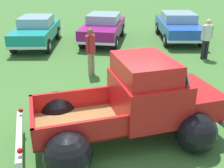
{
  "coord_description": "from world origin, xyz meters",
  "views": [
    {
      "loc": [
        -0.92,
        -5.41,
        3.78
      ],
      "look_at": [
        0.0,
        1.42,
        0.76
      ],
      "focal_mm": 43.84,
      "sensor_mm": 36.0,
      "label": 1
    }
  ],
  "objects_px": {
    "vintage_pickup_truck": "(136,107)",
    "lane_cone_0": "(161,81)",
    "show_car_2": "(178,25)",
    "spectator_1": "(207,37)",
    "spectator_0": "(91,49)",
    "show_car_1": "(103,27)",
    "show_car_0": "(37,30)"
  },
  "relations": [
    {
      "from": "spectator_0",
      "to": "lane_cone_0",
      "type": "height_order",
      "value": "spectator_0"
    },
    {
      "from": "show_car_0",
      "to": "show_car_1",
      "type": "distance_m",
      "value": 3.41
    },
    {
      "from": "show_car_1",
      "to": "spectator_1",
      "type": "xyz_separation_m",
      "value": [
        4.01,
        -3.56,
        0.2
      ]
    },
    {
      "from": "show_car_1",
      "to": "spectator_0",
      "type": "relative_size",
      "value": 2.66
    },
    {
      "from": "vintage_pickup_truck",
      "to": "spectator_1",
      "type": "relative_size",
      "value": 2.82
    },
    {
      "from": "show_car_1",
      "to": "lane_cone_0",
      "type": "height_order",
      "value": "show_car_1"
    },
    {
      "from": "vintage_pickup_truck",
      "to": "show_car_2",
      "type": "relative_size",
      "value": 1.06
    },
    {
      "from": "spectator_0",
      "to": "lane_cone_0",
      "type": "relative_size",
      "value": 2.77
    },
    {
      "from": "show_car_2",
      "to": "spectator_0",
      "type": "distance_m",
      "value": 6.79
    },
    {
      "from": "show_car_0",
      "to": "lane_cone_0",
      "type": "height_order",
      "value": "show_car_0"
    },
    {
      "from": "vintage_pickup_truck",
      "to": "show_car_0",
      "type": "xyz_separation_m",
      "value": [
        -3.22,
        8.47,
        0.02
      ]
    },
    {
      "from": "spectator_1",
      "to": "lane_cone_0",
      "type": "bearing_deg",
      "value": 129.01
    },
    {
      "from": "show_car_1",
      "to": "spectator_1",
      "type": "height_order",
      "value": "spectator_1"
    },
    {
      "from": "spectator_0",
      "to": "lane_cone_0",
      "type": "bearing_deg",
      "value": 0.57
    },
    {
      "from": "show_car_2",
      "to": "spectator_1",
      "type": "relative_size",
      "value": 2.67
    },
    {
      "from": "spectator_0",
      "to": "show_car_1",
      "type": "bearing_deg",
      "value": 116.16
    },
    {
      "from": "show_car_2",
      "to": "vintage_pickup_truck",
      "type": "bearing_deg",
      "value": -17.97
    },
    {
      "from": "show_car_1",
      "to": "spectator_0",
      "type": "xyz_separation_m",
      "value": [
        -0.96,
        -4.78,
        0.22
      ]
    },
    {
      "from": "show_car_1",
      "to": "spectator_1",
      "type": "bearing_deg",
      "value": 64.81
    },
    {
      "from": "spectator_0",
      "to": "spectator_1",
      "type": "xyz_separation_m",
      "value": [
        4.97,
        1.22,
        -0.02
      ]
    },
    {
      "from": "show_car_1",
      "to": "spectator_0",
      "type": "height_order",
      "value": "spectator_0"
    },
    {
      "from": "spectator_1",
      "to": "spectator_0",
      "type": "bearing_deg",
      "value": 97.6
    },
    {
      "from": "lane_cone_0",
      "to": "vintage_pickup_truck",
      "type": "bearing_deg",
      "value": -119.35
    },
    {
      "from": "show_car_2",
      "to": "spectator_0",
      "type": "xyz_separation_m",
      "value": [
        -4.99,
        -4.6,
        0.22
      ]
    },
    {
      "from": "spectator_1",
      "to": "vintage_pickup_truck",
      "type": "bearing_deg",
      "value": 135.34
    },
    {
      "from": "show_car_0",
      "to": "spectator_0",
      "type": "bearing_deg",
      "value": 35.54
    },
    {
      "from": "vintage_pickup_truck",
      "to": "spectator_0",
      "type": "distance_m",
      "value": 4.12
    },
    {
      "from": "vintage_pickup_truck",
      "to": "lane_cone_0",
      "type": "height_order",
      "value": "vintage_pickup_truck"
    },
    {
      "from": "show_car_1",
      "to": "vintage_pickup_truck",
      "type": "bearing_deg",
      "value": 15.35
    },
    {
      "from": "show_car_0",
      "to": "lane_cone_0",
      "type": "xyz_separation_m",
      "value": [
        4.58,
        -6.06,
        -0.47
      ]
    },
    {
      "from": "lane_cone_0",
      "to": "spectator_1",
      "type": "bearing_deg",
      "value": 45.16
    },
    {
      "from": "vintage_pickup_truck",
      "to": "show_car_0",
      "type": "height_order",
      "value": "vintage_pickup_truck"
    }
  ]
}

